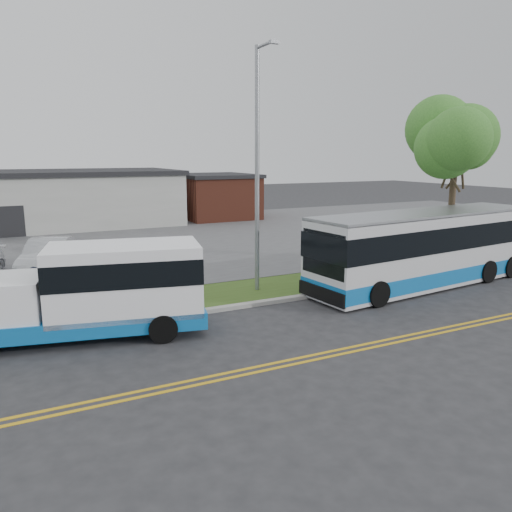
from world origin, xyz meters
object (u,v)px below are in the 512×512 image
tree_east (457,141)px  transit_bus (425,248)px  shuttle_bus (101,288)px  parked_car_a (49,256)px  pedestrian (35,292)px  streetlight_near (258,163)px

tree_east → transit_bus: bearing=-149.1°
tree_east → shuttle_bus: size_ratio=1.08×
parked_car_a → shuttle_bus: bearing=-66.0°
tree_east → parked_car_a: size_ratio=1.68×
shuttle_bus → pedestrian: (-1.79, 2.45, -0.53)m
streetlight_near → shuttle_bus: bearing=-160.9°
tree_east → streetlight_near: bearing=-178.6°
pedestrian → shuttle_bus: bearing=121.7°
shuttle_bus → parked_car_a: bearing=107.3°
transit_bus → shuttle_bus: bearing=174.7°
transit_bus → pedestrian: transit_bus is taller
parked_car_a → streetlight_near: bearing=-24.6°
streetlight_near → shuttle_bus: (-6.57, -2.28, -3.71)m
shuttle_bus → streetlight_near: bearing=31.0°
streetlight_near → pedestrian: 9.37m
tree_east → transit_bus: 6.55m
streetlight_near → parked_car_a: 11.07m
tree_east → streetlight_near: 11.05m
transit_bus → pedestrian: 15.53m
streetlight_near → transit_bus: 8.15m
tree_east → pedestrian: (-19.35, -0.10, -5.21)m
shuttle_bus → parked_car_a: (-0.86, 9.26, -0.61)m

